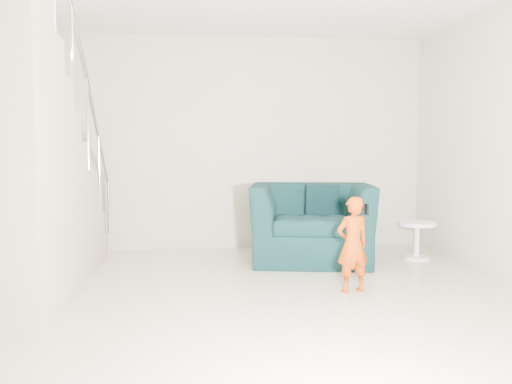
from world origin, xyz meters
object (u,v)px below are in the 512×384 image
at_px(armchair, 311,222).
at_px(staircase, 11,189).
at_px(side_table, 417,234).
at_px(toddler, 353,244).

relative_size(armchair, staircase, 0.38).
relative_size(side_table, staircase, 0.12).
height_order(side_table, staircase, staircase).
xyz_separation_m(armchair, staircase, (-2.86, -1.29, 0.51)).
xyz_separation_m(armchair, side_table, (1.23, -0.08, -0.15)).
relative_size(armchair, side_table, 3.09).
height_order(toddler, side_table, toddler).
height_order(armchair, toddler, armchair).
bearing_deg(side_table, staircase, -163.53).
xyz_separation_m(toddler, staircase, (-2.94, 0.09, 0.52)).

